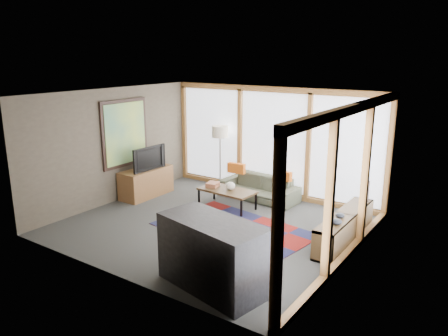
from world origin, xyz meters
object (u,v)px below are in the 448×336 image
Objects in this scene: sofa at (259,188)px; bookshelf at (345,228)px; coffee_table at (227,199)px; television at (147,158)px; tv_console at (146,182)px; bar_counter at (213,254)px; floor_lamp at (220,158)px.

sofa is 0.88× the size of bookshelf.
television is at bearing -167.73° from coffee_table.
coffee_table is 2.79m from bookshelf.
sofa is 1.40× the size of tv_console.
bookshelf is (2.78, -0.29, 0.06)m from coffee_table.
television is 0.60× the size of bar_counter.
bar_counter reaches higher than coffee_table.
television is 4.52m from bar_counter.
tv_console is (-2.36, -1.33, 0.06)m from sofa.
floor_lamp reaches higher than tv_console.
television is (-2.28, -1.36, 0.68)m from sofa.
coffee_table is (-0.28, -0.92, -0.07)m from sofa.
coffee_table is at bearing 174.11° from bookshelf.
coffee_table is 3.43m from bar_counter.
coffee_table is (0.96, -1.11, -0.59)m from floor_lamp.
coffee_table is 0.94× the size of tv_console.
coffee_table is at bearing 10.94° from tv_console.
television reaches higher than coffee_table.
floor_lamp is at bearing 130.95° from coffee_table.
tv_console is at bearing -169.06° from coffee_table.
floor_lamp reaches higher than television.
bookshelf is at bearing -22.23° from sofa.
floor_lamp is 1.19× the size of tv_console.
bar_counter reaches higher than sofa.
television is at bearing -22.22° from tv_console.
floor_lamp is 1.63× the size of television.
sofa is 2.70m from tv_console.
sofa is 1.37m from floor_lamp.
sofa is at bearing 121.88° from bar_counter.
sofa is at bearing 29.37° from tv_console.
sofa is at bearing -57.03° from television.
coffee_table is 2.17m from television.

